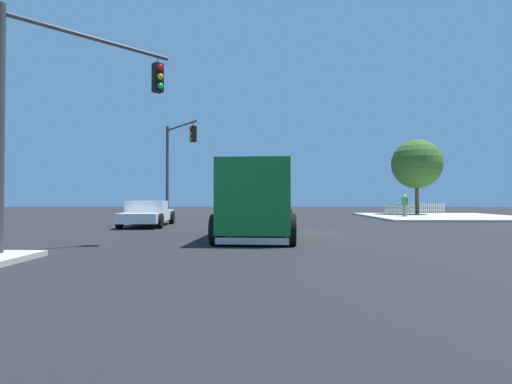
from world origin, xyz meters
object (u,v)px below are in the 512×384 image
(delivery_truck, at_px, (260,199))
(pickup_white, at_px, (148,213))
(traffic_light_primary, at_px, (64,98))
(shade_tree_near, at_px, (417,164))
(traffic_light_secondary, at_px, (175,158))
(pedestrian_near_corner, at_px, (405,204))

(delivery_truck, distance_m, pickup_white, 8.06)
(delivery_truck, height_order, pickup_white, delivery_truck)
(delivery_truck, distance_m, traffic_light_primary, 7.86)
(shade_tree_near, bearing_deg, pickup_white, 32.66)
(traffic_light_secondary, xyz_separation_m, pickup_white, (0.63, 3.70, -3.40))
(delivery_truck, relative_size, pickup_white, 1.51)
(traffic_light_primary, bearing_deg, pedestrian_near_corner, -131.77)
(pedestrian_near_corner, bearing_deg, traffic_light_secondary, 15.66)
(pickup_white, relative_size, pedestrian_near_corner, 3.19)
(delivery_truck, bearing_deg, shade_tree_near, -127.33)
(traffic_light_secondary, relative_size, pedestrian_near_corner, 3.80)
(pickup_white, relative_size, shade_tree_near, 0.82)
(traffic_light_secondary, relative_size, shade_tree_near, 0.97)
(traffic_light_primary, height_order, pickup_white, traffic_light_primary)
(pedestrian_near_corner, bearing_deg, pickup_white, 25.96)
(delivery_truck, bearing_deg, pickup_white, -39.95)
(traffic_light_primary, xyz_separation_m, pedestrian_near_corner, (-16.35, -18.31, -3.26))
(traffic_light_secondary, distance_m, pedestrian_near_corner, 17.31)
(delivery_truck, xyz_separation_m, pickup_white, (6.15, -5.15, -0.75))
(pickup_white, bearing_deg, traffic_light_secondary, -99.69)
(pedestrian_near_corner, height_order, shade_tree_near, shade_tree_near)
(traffic_light_secondary, distance_m, shade_tree_near, 21.08)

